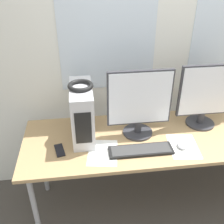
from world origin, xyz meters
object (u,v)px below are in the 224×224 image
object	(u,v)px
headphones	(80,86)
keyboard	(141,150)
mouse	(181,146)
pc_tower	(82,113)
cell_phone	(60,150)
monitor_main	(139,103)
monitor_right_near	(205,96)

from	to	relation	value
headphones	keyboard	distance (m)	0.64
keyboard	mouse	world-z (taller)	mouse
keyboard	headphones	bearing A→B (deg)	147.36
pc_tower	keyboard	bearing A→B (deg)	-32.56
pc_tower	headphones	distance (m)	0.22
headphones	keyboard	bearing A→B (deg)	-32.64
pc_tower	mouse	xyz separation A→B (m)	(0.72, -0.25, -0.19)
mouse	cell_phone	xyz separation A→B (m)	(-0.90, 0.08, -0.01)
headphones	keyboard	xyz separation A→B (m)	(0.41, -0.26, -0.42)
keyboard	cell_phone	xyz separation A→B (m)	(-0.59, 0.08, -0.01)
headphones	monitor_main	xyz separation A→B (m)	(0.43, -0.03, -0.16)
pc_tower	monitor_main	bearing A→B (deg)	-3.84
headphones	mouse	xyz separation A→B (m)	(0.72, -0.25, -0.42)
headphones	monitor_right_near	world-z (taller)	monitor_right_near
headphones	monitor_right_near	size ratio (longest dim) A/B	0.35
pc_tower	monitor_right_near	size ratio (longest dim) A/B	0.81
monitor_main	keyboard	world-z (taller)	monitor_main
pc_tower	mouse	distance (m)	0.78
pc_tower	headphones	size ratio (longest dim) A/B	2.30
keyboard	pc_tower	bearing A→B (deg)	147.44
monitor_right_near	keyboard	world-z (taller)	monitor_right_near
pc_tower	monitor_main	xyz separation A→B (m)	(0.43, -0.03, 0.07)
headphones	cell_phone	bearing A→B (deg)	-136.31
keyboard	monitor_right_near	bearing A→B (deg)	26.94
keyboard	monitor_main	bearing A→B (deg)	83.45
pc_tower	keyboard	xyz separation A→B (m)	(0.41, -0.26, -0.20)
monitor_main	keyboard	bearing A→B (deg)	-96.55
headphones	cell_phone	world-z (taller)	headphones
monitor_main	cell_phone	bearing A→B (deg)	-166.69
monitor_right_near	cell_phone	world-z (taller)	monitor_right_near
keyboard	cell_phone	size ratio (longest dim) A/B	3.05
monitor_main	cell_phone	xyz separation A→B (m)	(-0.62, -0.15, -0.27)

